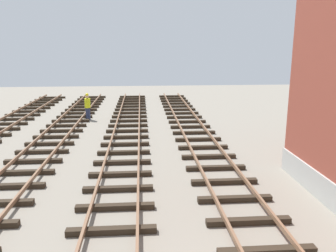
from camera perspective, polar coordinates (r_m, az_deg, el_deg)
The scene contains 1 object.
track_worker_foreground at distance 24.53m, azimuth -13.27°, elevation 3.17°, with size 0.40×0.40×1.87m.
Camera 1 is at (-1.83, -4.36, 5.08)m, focal length 36.51 mm.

